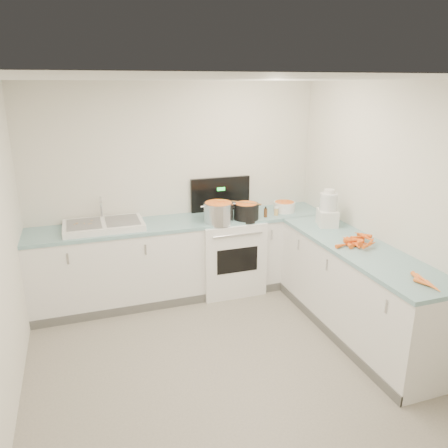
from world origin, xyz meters
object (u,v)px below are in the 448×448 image
object	(u,v)px
food_processor	(328,210)
mixing_bowl	(284,207)
sink	(104,225)
steel_pot	(218,213)
black_pot	(246,212)
spice_jar	(276,212)
stove	(228,252)
extract_bottle	(266,213)

from	to	relation	value
food_processor	mixing_bowl	bearing A→B (deg)	107.26
sink	steel_pot	bearing A→B (deg)	-7.90
black_pot	spice_jar	bearing A→B (deg)	3.64
stove	sink	size ratio (longest dim) A/B	1.58
stove	black_pot	bearing A→B (deg)	-43.68
sink	black_pot	distance (m)	1.63
sink	mixing_bowl	xyz separation A→B (m)	(2.18, -0.04, 0.02)
mixing_bowl	spice_jar	xyz separation A→B (m)	(-0.16, -0.11, -0.02)
sink	spice_jar	world-z (taller)	sink
sink	steel_pot	world-z (taller)	sink
stove	extract_bottle	world-z (taller)	stove
sink	spice_jar	xyz separation A→B (m)	(2.02, -0.15, 0.01)
stove	spice_jar	xyz separation A→B (m)	(0.57, -0.14, 0.51)
stove	sink	xyz separation A→B (m)	(-1.45, 0.02, 0.50)
black_pot	mixing_bowl	size ratio (longest dim) A/B	1.09
black_pot	sink	bearing A→B (deg)	173.71
food_processor	extract_bottle	bearing A→B (deg)	135.05
sink	extract_bottle	xyz separation A→B (m)	(1.87, -0.18, 0.01)
stove	steel_pot	xyz separation A→B (m)	(-0.17, -0.16, 0.57)
extract_bottle	food_processor	world-z (taller)	food_processor
stove	food_processor	bearing A→B (deg)	-36.20
mixing_bowl	extract_bottle	bearing A→B (deg)	-156.03
extract_bottle	spice_jar	xyz separation A→B (m)	(0.15, 0.03, -0.01)
stove	extract_bottle	xyz separation A→B (m)	(0.42, -0.17, 0.52)
steel_pot	spice_jar	size ratio (longest dim) A/B	3.92
spice_jar	extract_bottle	bearing A→B (deg)	-169.31
steel_pot	black_pot	world-z (taller)	steel_pot
mixing_bowl	extract_bottle	distance (m)	0.35
extract_bottle	spice_jar	distance (m)	0.16
sink	food_processor	bearing A→B (deg)	-16.41
black_pot	stove	bearing A→B (deg)	136.32
mixing_bowl	spice_jar	distance (m)	0.20
mixing_bowl	spice_jar	bearing A→B (deg)	-145.51
black_pot	food_processor	world-z (taller)	food_processor
stove	spice_jar	distance (m)	0.78
stove	sink	distance (m)	1.54
extract_bottle	spice_jar	world-z (taller)	extract_bottle
extract_bottle	food_processor	distance (m)	0.75
spice_jar	food_processor	xyz separation A→B (m)	(0.37, -0.55, 0.14)
sink	mixing_bowl	world-z (taller)	sink
steel_pot	mixing_bowl	world-z (taller)	steel_pot
black_pot	extract_bottle	distance (m)	0.25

